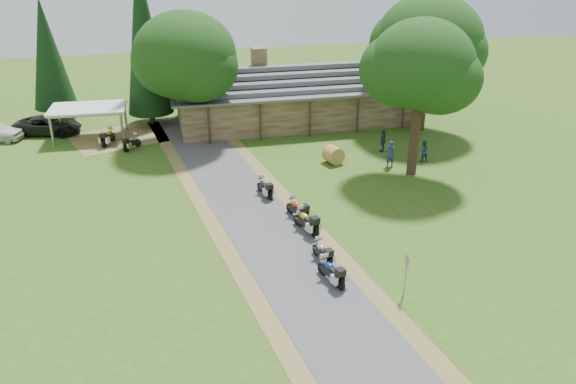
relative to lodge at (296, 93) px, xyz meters
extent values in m
plane|color=#315016|center=(-6.00, -24.00, -2.45)|extent=(120.00, 120.00, 0.00)
plane|color=#404043|center=(-6.50, -20.00, -2.45)|extent=(51.95, 51.95, 0.00)
imported|color=black|center=(-20.50, 1.00, -1.36)|extent=(3.73, 6.11, 2.18)
imported|color=navy|center=(3.66, -12.15, -1.36)|extent=(0.63, 0.45, 2.19)
imported|color=navy|center=(6.34, -11.75, -1.51)|extent=(0.57, 0.43, 1.88)
imported|color=navy|center=(4.31, -9.25, -1.44)|extent=(0.67, 0.71, 2.03)
cylinder|color=#A5793C|center=(0.04, -10.60, -1.84)|extent=(1.49, 1.42, 1.23)
cone|color=black|center=(-12.23, 1.99, 4.33)|extent=(3.79, 3.79, 13.57)
cone|color=black|center=(-20.33, 5.72, 2.68)|extent=(3.63, 3.63, 10.26)
camera|label=1|loc=(-11.71, -45.91, 12.07)|focal=35.00mm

